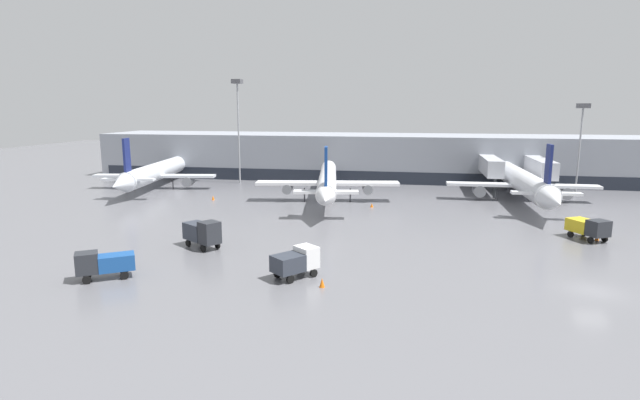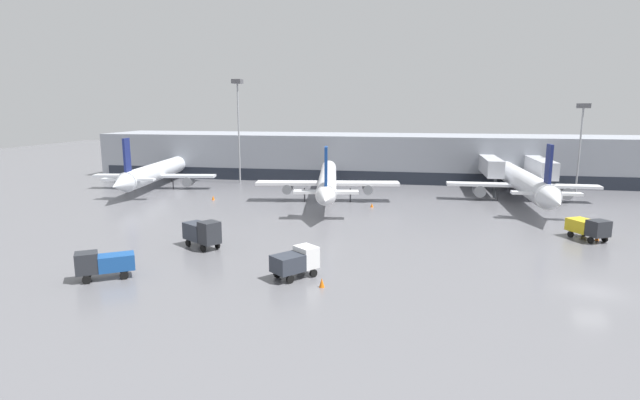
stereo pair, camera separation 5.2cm
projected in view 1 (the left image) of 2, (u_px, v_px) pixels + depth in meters
The scene contains 15 objects.
ground_plane at pixel (593, 291), 40.02m from camera, with size 320.00×320.00×0.00m, color slate.
terminal_building at pixel (488, 159), 98.96m from camera, with size 160.00×29.47×9.00m.
parked_jet_0 at pixel (522, 181), 78.07m from camera, with size 22.99×39.84×9.85m.
parked_jet_1 at pixel (327, 180), 77.76m from camera, with size 22.45×36.97×9.53m.
parked_jet_2 at pixel (154, 173), 89.84m from camera, with size 21.99×34.23×9.79m.
service_truck_0 at pixel (104, 263), 42.49m from camera, with size 4.83×3.99×2.48m.
service_truck_1 at pixel (296, 261), 42.91m from camera, with size 4.09×4.35×2.57m.
service_truck_2 at pixel (589, 227), 55.23m from camera, with size 4.02×4.90×2.46m.
service_truck_3 at pixel (202, 232), 52.04m from camera, with size 4.90×4.14×2.99m.
traffic_cone_0 at pixel (372, 205), 73.45m from camera, with size 0.45×0.45×0.61m.
traffic_cone_1 at pixel (597, 238), 55.20m from camera, with size 0.45×0.45×0.56m.
traffic_cone_2 at pixel (213, 198), 79.21m from camera, with size 0.45×0.45×0.72m.
traffic_cone_3 at pixel (322, 283), 40.69m from camera, with size 0.45×0.45×0.78m.
apron_light_mast_1 at pixel (238, 103), 94.32m from camera, with size 1.80×1.80×19.70m.
apron_light_mast_2 at pixel (582, 121), 83.87m from camera, with size 1.80×1.80×15.16m.
Camera 1 is at (-14.47, -41.43, 14.46)m, focal length 28.00 mm.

